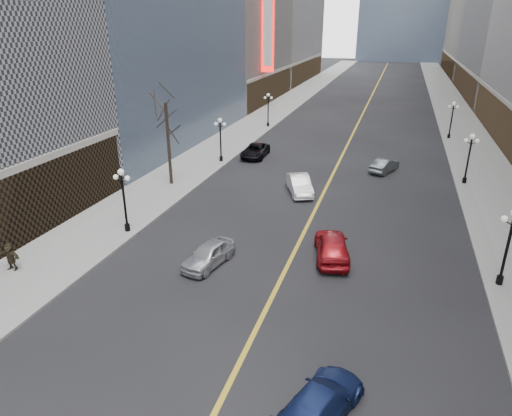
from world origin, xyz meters
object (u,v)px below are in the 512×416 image
Objects in this scene: car_sb_far at (385,165)px; streetlamp_east_3 at (452,116)px; streetlamp_west_1 at (123,194)px; streetlamp_east_2 at (469,153)px; streetlamp_west_2 at (220,135)px; car_sb_near at (320,403)px; car_nb_near at (209,254)px; streetlamp_east_1 at (509,239)px; streetlamp_west_3 at (268,106)px; car_nb_mid at (300,185)px; car_nb_far at (255,151)px; car_sb_mid at (332,246)px.

streetlamp_east_3 is at bearing -91.12° from car_sb_far.
streetlamp_east_2 is at bearing 37.33° from streetlamp_west_1.
streetlamp_east_2 and streetlamp_west_2 have the same top height.
car_nb_near is at bearing -28.11° from car_sb_near.
streetlamp_east_3 reaches higher than car_sb_far.
streetlamp_west_1 and streetlamp_west_2 have the same top height.
streetlamp_west_3 is at bearing 123.25° from streetlamp_east_1.
streetlamp_east_2 is 0.96× the size of car_nb_mid.
car_nb_mid is 1.01× the size of car_sb_near.
streetlamp_east_1 is 1.00× the size of streetlamp_west_1.
streetlamp_west_3 is at bearing 90.00° from streetlamp_west_1.
car_nb_near is 0.82× the size of car_nb_far.
streetlamp_east_2 is at bearing 0.00° from streetlamp_west_2.
car_nb_far is (-20.80, 21.02, -2.20)m from streetlamp_east_1.
streetlamp_west_1 is at bearing -10.88° from car_sb_mid.
streetlamp_east_2 is at bearing 63.36° from car_nb_near.
streetlamp_east_2 is 7.65m from car_sb_far.
streetlamp_east_3 is at bearing 78.92° from car_nb_near.
streetlamp_east_2 is 26.38m from car_nb_near.
streetlamp_west_1 is at bearing -99.41° from car_nb_far.
streetlamp_west_1 is 21.32m from car_nb_far.
streetlamp_east_3 reaches higher than car_nb_near.
streetlamp_east_3 is 1.00× the size of streetlamp_west_3.
car_nb_near is at bearing 89.79° from car_sb_far.
streetlamp_east_2 and streetlamp_west_1 have the same top height.
car_nb_far is at bearing 47.18° from streetlamp_west_2.
streetlamp_west_1 is at bearing 180.00° from streetlamp_east_1.
streetlamp_west_2 is at bearing 90.00° from streetlamp_west_1.
streetlamp_west_2 is at bearing -142.67° from streetlamp_east_3.
streetlamp_east_1 and streetlamp_west_3 have the same top height.
streetlamp_west_1 is at bearing 172.56° from car_nb_near.
car_nb_mid is at bearing 73.80° from car_sb_far.
car_nb_mid is at bearing 140.56° from streetlamp_east_1.
streetlamp_west_1 reaches higher than car_sb_far.
car_nb_far is (-20.80, 3.02, -2.20)m from streetlamp_east_2.
streetlamp_west_1 is 7.94m from car_nb_near.
streetlamp_west_3 reaches higher than car_nb_far.
streetlamp_west_1 is 0.89× the size of car_nb_far.
streetlamp_west_3 reaches higher than car_sb_far.
streetlamp_east_3 reaches higher than car_nb_mid.
streetlamp_east_1 is 1.00× the size of streetlamp_east_2.
car_nb_mid is 24.05m from car_sb_near.
car_nb_near reaches higher than car_sb_near.
car_nb_far is at bearing 103.40° from car_nb_mid.
streetlamp_east_3 is at bearing 37.33° from streetlamp_west_2.
streetlamp_west_3 is 39.26m from car_nb_near.
streetlamp_east_3 is at bearing -79.24° from car_sb_near.
car_sb_far is at bearing 28.83° from car_nb_mid.
car_nb_far is at bearing -79.41° from streetlamp_west_3.
streetlamp_east_3 reaches higher than car_nb_far.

